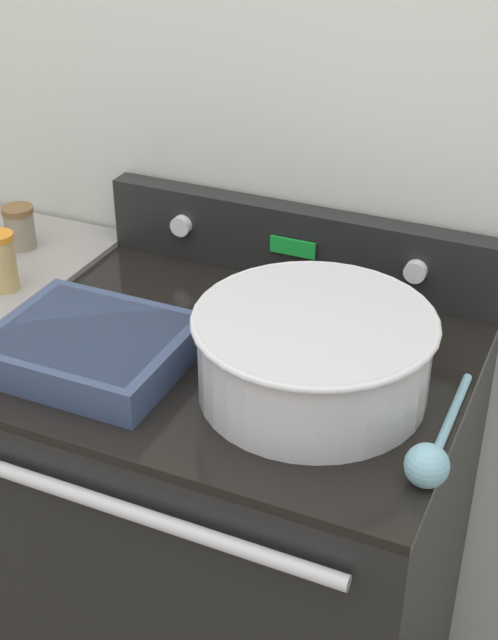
% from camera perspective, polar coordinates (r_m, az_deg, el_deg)
% --- Properties ---
extents(kitchen_wall, '(8.00, 0.05, 2.50)m').
position_cam_1_polar(kitchen_wall, '(1.66, 4.25, 13.57)').
color(kitchen_wall, silver).
rests_on(kitchen_wall, ground_plane).
extents(stove_range, '(0.78, 0.66, 0.92)m').
position_cam_1_polar(stove_range, '(1.80, -0.82, -14.55)').
color(stove_range, black).
rests_on(stove_range, ground_plane).
extents(control_panel, '(0.78, 0.07, 0.15)m').
position_cam_1_polar(control_panel, '(1.70, 3.21, 4.88)').
color(control_panel, black).
rests_on(control_panel, stove_range).
extents(mixing_bowl, '(0.38, 0.38, 0.14)m').
position_cam_1_polar(mixing_bowl, '(1.37, 4.16, -1.95)').
color(mixing_bowl, silver).
rests_on(mixing_bowl, stove_range).
extents(casserole_dish, '(0.31, 0.26, 0.06)m').
position_cam_1_polar(casserole_dish, '(1.48, -10.12, -1.59)').
color(casserole_dish, '#38476B').
rests_on(casserole_dish, stove_range).
extents(ladle, '(0.06, 0.30, 0.06)m').
position_cam_1_polar(ladle, '(1.26, 11.56, -8.63)').
color(ladle, '#7AB2C6').
rests_on(ladle, stove_range).
extents(spice_jar_orange_cap, '(0.05, 0.05, 0.11)m').
position_cam_1_polar(spice_jar_orange_cap, '(1.70, -15.52, 3.64)').
color(spice_jar_orange_cap, tan).
rests_on(spice_jar_orange_cap, side_counter).
extents(spice_jar_brown_cap, '(0.06, 0.06, 0.09)m').
position_cam_1_polar(spice_jar_brown_cap, '(1.86, -14.47, 5.78)').
color(spice_jar_brown_cap, gray).
rests_on(spice_jar_brown_cap, side_counter).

